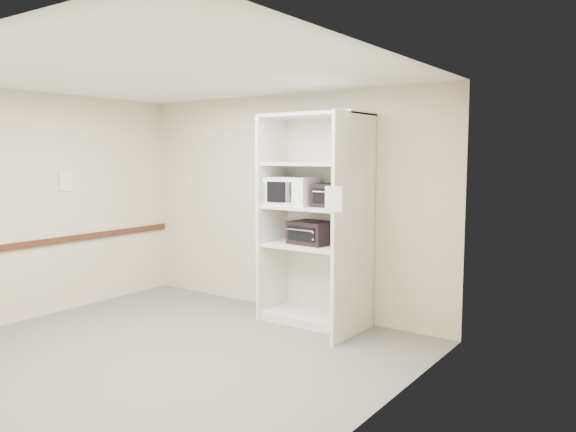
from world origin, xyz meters
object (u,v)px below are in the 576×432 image
Objects in this scene: toaster_oven_upper at (335,195)px; toaster_oven_lower at (312,233)px; shelving_unit at (319,227)px; microwave at (292,191)px.

toaster_oven_lower is (-0.32, 0.01, -0.45)m from toaster_oven_upper.
shelving_unit is 0.14m from toaster_oven_lower.
toaster_oven_lower is (0.23, 0.08, -0.48)m from microwave.
toaster_oven_upper is (0.21, 0.01, 0.37)m from shelving_unit.
toaster_oven_upper is 0.94× the size of toaster_oven_lower.
shelving_unit reaches higher than microwave.
shelving_unit is at bearing -5.59° from toaster_oven_lower.
microwave reaches higher than toaster_oven_upper.
toaster_oven_upper is at bearing 4.53° from toaster_oven_lower.
microwave is (-0.33, -0.06, 0.40)m from shelving_unit.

